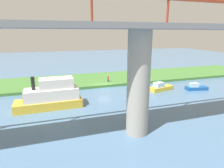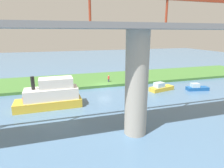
{
  "view_description": "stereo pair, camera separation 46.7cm",
  "coord_description": "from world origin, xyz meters",
  "px_view_note": "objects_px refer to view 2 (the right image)",
  "views": [
    {
      "loc": [
        9.52,
        34.26,
        10.2
      ],
      "look_at": [
        0.02,
        5.0,
        2.0
      ],
      "focal_mm": 30.91,
      "sensor_mm": 36.0,
      "label": 1
    },
    {
      "loc": [
        9.07,
        34.4,
        10.2
      ],
      "look_at": [
        0.02,
        5.0,
        2.0
      ],
      "focal_mm": 30.91,
      "sensor_mm": 36.0,
      "label": 2
    }
  ],
  "objects_px": {
    "mooring_post": "(66,84)",
    "bridge_pylon": "(137,84)",
    "person_on_bank": "(109,78)",
    "skiff_small": "(161,88)",
    "riverboat_paddlewheel": "(197,88)",
    "motorboat_white": "(51,96)"
  },
  "relations": [
    {
      "from": "bridge_pylon",
      "to": "skiff_small",
      "type": "distance_m",
      "value": 17.25
    },
    {
      "from": "motorboat_white",
      "to": "skiff_small",
      "type": "relative_size",
      "value": 1.82
    },
    {
      "from": "bridge_pylon",
      "to": "mooring_post",
      "type": "height_order",
      "value": "bridge_pylon"
    },
    {
      "from": "person_on_bank",
      "to": "motorboat_white",
      "type": "height_order",
      "value": "motorboat_white"
    },
    {
      "from": "riverboat_paddlewheel",
      "to": "skiff_small",
      "type": "height_order",
      "value": "skiff_small"
    },
    {
      "from": "mooring_post",
      "to": "person_on_bank",
      "type": "bearing_deg",
      "value": -172.2
    },
    {
      "from": "mooring_post",
      "to": "skiff_small",
      "type": "relative_size",
      "value": 0.2
    },
    {
      "from": "person_on_bank",
      "to": "mooring_post",
      "type": "height_order",
      "value": "person_on_bank"
    },
    {
      "from": "mooring_post",
      "to": "skiff_small",
      "type": "height_order",
      "value": "skiff_small"
    },
    {
      "from": "bridge_pylon",
      "to": "skiff_small",
      "type": "bearing_deg",
      "value": -130.07
    },
    {
      "from": "bridge_pylon",
      "to": "person_on_bank",
      "type": "height_order",
      "value": "bridge_pylon"
    },
    {
      "from": "riverboat_paddlewheel",
      "to": "skiff_small",
      "type": "xyz_separation_m",
      "value": [
        6.42,
        -1.7,
        0.09
      ]
    },
    {
      "from": "bridge_pylon",
      "to": "motorboat_white",
      "type": "distance_m",
      "value": 13.65
    },
    {
      "from": "motorboat_white",
      "to": "person_on_bank",
      "type": "bearing_deg",
      "value": -139.1
    },
    {
      "from": "person_on_bank",
      "to": "mooring_post",
      "type": "bearing_deg",
      "value": 7.8
    },
    {
      "from": "skiff_small",
      "to": "mooring_post",
      "type": "bearing_deg",
      "value": -20.21
    },
    {
      "from": "mooring_post",
      "to": "bridge_pylon",
      "type": "bearing_deg",
      "value": 106.97
    },
    {
      "from": "bridge_pylon",
      "to": "riverboat_paddlewheel",
      "type": "relative_size",
      "value": 2.56
    },
    {
      "from": "bridge_pylon",
      "to": "mooring_post",
      "type": "relative_size",
      "value": 10.8
    },
    {
      "from": "bridge_pylon",
      "to": "skiff_small",
      "type": "relative_size",
      "value": 2.12
    },
    {
      "from": "mooring_post",
      "to": "skiff_small",
      "type": "xyz_separation_m",
      "value": [
        -16.41,
        6.04,
        -0.43
      ]
    },
    {
      "from": "riverboat_paddlewheel",
      "to": "skiff_small",
      "type": "bearing_deg",
      "value": -14.81
    }
  ]
}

